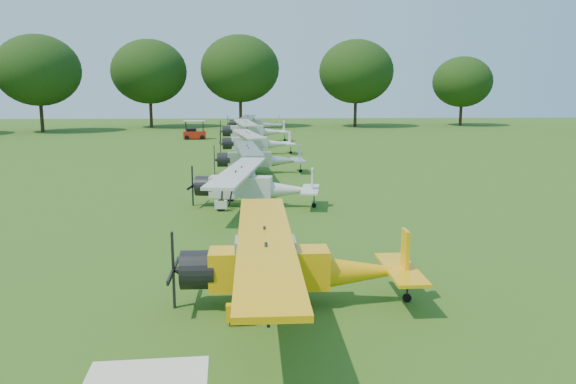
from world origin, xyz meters
name	(u,v)px	position (x,y,z in m)	size (l,w,h in m)	color
ground	(248,213)	(0.00, 0.00, 0.00)	(160.00, 160.00, 0.00)	#2A5916
tree_belt	(330,26)	(3.57, 0.16, 8.03)	(137.36, 130.27, 14.52)	black
aircraft_2	(288,262)	(1.24, -10.73, 1.15)	(6.24, 9.92, 1.96)	#FFB00A
aircraft_3	(250,183)	(0.11, 1.43, 1.10)	(6.04, 9.59, 1.88)	silver
aircraft_4	(256,157)	(0.33, 11.84, 1.08)	(5.92, 9.43, 1.85)	silver
aircraft_5	(255,141)	(0.15, 22.36, 1.14)	(6.29, 9.96, 1.96)	silver
aircraft_6	(252,129)	(-0.25, 34.12, 1.29)	(7.08, 11.26, 2.21)	silver
aircraft_7	(253,122)	(-0.25, 46.29, 1.26)	(6.87, 10.92, 2.16)	silver
golf_cart	(194,133)	(-6.53, 37.09, 0.67)	(2.47, 1.64, 2.02)	red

